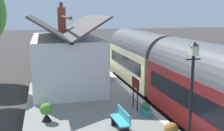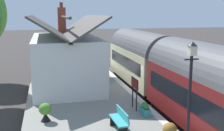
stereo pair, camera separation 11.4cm
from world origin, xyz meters
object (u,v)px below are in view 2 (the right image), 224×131
at_px(planter_bench_right, 87,56).
at_px(lamp_post_platform, 191,77).
at_px(station_building, 66,59).
at_px(bench_by_lamp, 120,120).
at_px(train, 165,70).
at_px(planter_under_sign, 145,109).
at_px(station_sign_board, 135,86).
at_px(planter_by_door, 45,112).
at_px(bench_mid_platform, 74,56).

distance_m(planter_bench_right, lamp_post_platform, 19.78).
height_order(station_building, bench_by_lamp, station_building).
bearing_deg(planter_bench_right, train, -167.63).
height_order(planter_under_sign, station_sign_board, station_sign_board).
bearing_deg(planter_bench_right, station_building, 163.09).
bearing_deg(bench_by_lamp, planter_under_sign, -49.10).
relative_size(planter_under_sign, planter_bench_right, 0.77).
bearing_deg(planter_by_door, bench_by_lamp, -121.08).
height_order(bench_by_lamp, station_sign_board, station_sign_board).
height_order(train, planter_under_sign, train).
xyz_separation_m(bench_mid_platform, planter_by_door, (-14.90, 2.88, -0.04)).
distance_m(train, station_building, 6.47).
bearing_deg(bench_mid_platform, train, -160.37).
relative_size(train, planter_bench_right, 17.92).
bearing_deg(lamp_post_platform, planter_under_sign, 2.95).
xyz_separation_m(planter_under_sign, planter_by_door, (0.35, 4.50, 0.15)).
relative_size(bench_mid_platform, planter_by_door, 1.73).
relative_size(station_building, planter_bench_right, 8.91).
relative_size(planter_under_sign, station_sign_board, 0.46).
xyz_separation_m(train, station_sign_board, (-2.64, 2.82, -0.07)).
xyz_separation_m(station_building, station_sign_board, (-5.69, -2.87, -0.51)).
bearing_deg(planter_bench_right, bench_mid_platform, 121.42).
bearing_deg(bench_mid_platform, station_building, 170.31).
height_order(station_building, planter_bench_right, station_building).
bearing_deg(bench_by_lamp, train, -40.72).
relative_size(train, station_building, 2.01).
distance_m(train, station_sign_board, 3.86).
bearing_deg(planter_by_door, planter_bench_right, -15.28).
bearing_deg(station_building, station_sign_board, -153.24).
distance_m(station_building, bench_mid_platform, 8.93).
relative_size(bench_mid_platform, station_sign_board, 0.90).
bearing_deg(lamp_post_platform, station_sign_board, 5.46).
relative_size(lamp_post_platform, station_sign_board, 2.41).
height_order(train, station_sign_board, train).
distance_m(lamp_post_platform, station_sign_board, 4.60).
xyz_separation_m(train, planter_under_sign, (-3.48, 2.58, -0.98)).
distance_m(station_building, station_sign_board, 6.40).
bearing_deg(station_sign_board, bench_by_lamp, 148.43).
xyz_separation_m(planter_under_sign, station_sign_board, (0.84, 0.23, 0.91)).
bearing_deg(planter_bench_right, planter_by_door, 164.72).
distance_m(planter_by_door, planter_bench_right, 16.35).
bearing_deg(train, bench_mid_platform, 19.63).
xyz_separation_m(train, bench_mid_platform, (11.78, 4.20, -0.78)).
height_order(train, station_building, station_building).
xyz_separation_m(planter_under_sign, planter_bench_right, (16.13, 0.19, -0.02)).
relative_size(bench_mid_platform, lamp_post_platform, 0.37).
bearing_deg(bench_mid_platform, planter_bench_right, -58.58).
height_order(planter_under_sign, planter_bench_right, planter_under_sign).
bearing_deg(station_building, train, -118.25).
bearing_deg(train, station_building, 61.75).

